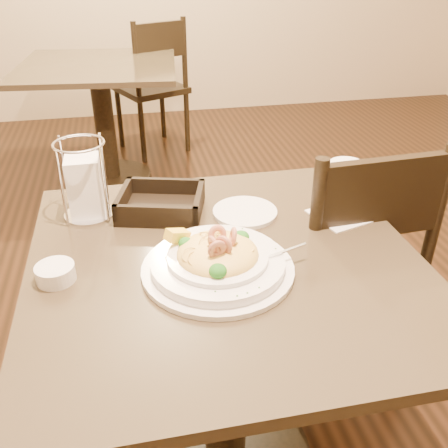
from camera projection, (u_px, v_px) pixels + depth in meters
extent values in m
cylinder|color=black|center=(226.00, 372.00, 1.34)|extent=(0.12, 0.12, 0.68)
cube|color=#4A3E29|center=(226.00, 263.00, 1.16)|extent=(0.90, 0.90, 0.03)
cylinder|color=black|center=(111.00, 177.00, 3.27)|extent=(0.52, 0.52, 0.03)
cylinder|color=black|center=(105.00, 125.00, 3.09)|extent=(0.12, 0.12, 0.68)
cube|color=#4A3E29|center=(97.00, 66.00, 2.91)|extent=(0.99, 0.99, 0.03)
cube|color=black|center=(336.00, 270.00, 1.61)|extent=(0.44, 0.44, 0.04)
cylinder|color=black|center=(351.00, 287.00, 1.92)|extent=(0.04, 0.04, 0.43)
cylinder|color=black|center=(262.00, 302.00, 1.84)|extent=(0.04, 0.04, 0.43)
cylinder|color=black|center=(403.00, 352.00, 1.62)|extent=(0.04, 0.04, 0.43)
cylinder|color=black|center=(300.00, 374.00, 1.54)|extent=(0.04, 0.04, 0.43)
cylinder|color=black|center=(435.00, 223.00, 1.38)|extent=(0.04, 0.04, 0.46)
cylinder|color=black|center=(314.00, 241.00, 1.30)|extent=(0.04, 0.04, 0.46)
cube|color=black|center=(382.00, 198.00, 1.29)|extent=(0.36, 0.05, 0.22)
cube|color=black|center=(151.00, 88.00, 3.52)|extent=(0.55, 0.55, 0.04)
cylinder|color=black|center=(163.00, 110.00, 3.85)|extent=(0.04, 0.04, 0.43)
cylinder|color=black|center=(120.00, 119.00, 3.67)|extent=(0.04, 0.04, 0.43)
cylinder|color=black|center=(187.00, 123.00, 3.60)|extent=(0.04, 0.04, 0.43)
cylinder|color=black|center=(142.00, 132.00, 3.42)|extent=(0.04, 0.04, 0.43)
cylinder|color=black|center=(184.00, 53.00, 3.36)|extent=(0.04, 0.04, 0.46)
cylinder|color=black|center=(136.00, 60.00, 3.18)|extent=(0.04, 0.04, 0.46)
cube|color=black|center=(160.00, 40.00, 3.22)|extent=(0.34, 0.17, 0.22)
cylinder|color=white|center=(218.00, 269.00, 1.11)|extent=(0.34, 0.34, 0.01)
cylinder|color=white|center=(218.00, 262.00, 1.10)|extent=(0.30, 0.30, 0.02)
cylinder|color=white|center=(218.00, 256.00, 1.09)|extent=(0.22, 0.22, 0.01)
ellipsoid|color=#E7C354|center=(218.00, 254.00, 1.09)|extent=(0.18, 0.18, 0.06)
cube|color=yellow|center=(177.00, 236.00, 1.12)|extent=(0.07, 0.05, 0.04)
cube|color=silver|center=(282.00, 252.00, 1.11)|extent=(0.12, 0.04, 0.01)
cube|color=silver|center=(252.00, 254.00, 1.09)|extent=(0.04, 0.03, 0.00)
torus|color=#E7C354|center=(209.00, 245.00, 1.07)|extent=(0.06, 0.05, 0.04)
torus|color=#E7C354|center=(216.00, 267.00, 1.03)|extent=(0.05, 0.05, 0.02)
torus|color=#E7C354|center=(230.00, 241.00, 1.08)|extent=(0.05, 0.05, 0.03)
torus|color=#E7C354|center=(191.00, 255.00, 1.05)|extent=(0.06, 0.05, 0.02)
torus|color=#E7C354|center=(215.00, 242.00, 1.07)|extent=(0.06, 0.06, 0.02)
torus|color=#E7C354|center=(211.00, 248.00, 1.08)|extent=(0.06, 0.06, 0.01)
torus|color=#E7C354|center=(246.00, 250.00, 1.08)|extent=(0.04, 0.04, 0.01)
torus|color=#E7C354|center=(228.00, 249.00, 1.07)|extent=(0.06, 0.06, 0.03)
torus|color=#E7C354|center=(219.00, 247.00, 1.08)|extent=(0.04, 0.04, 0.01)
torus|color=#E7C354|center=(215.00, 240.00, 1.09)|extent=(0.05, 0.05, 0.02)
torus|color=#E7C354|center=(210.00, 233.00, 1.11)|extent=(0.05, 0.04, 0.03)
torus|color=#E7C354|center=(212.00, 240.00, 1.08)|extent=(0.06, 0.05, 0.03)
torus|color=#E7C354|center=(216.00, 250.00, 1.08)|extent=(0.04, 0.04, 0.02)
torus|color=#E7C354|center=(222.00, 244.00, 1.09)|extent=(0.07, 0.06, 0.04)
torus|color=#E7C354|center=(218.00, 255.00, 1.06)|extent=(0.04, 0.05, 0.02)
torus|color=#E7C354|center=(201.00, 246.00, 1.10)|extent=(0.04, 0.04, 0.03)
torus|color=#E7C354|center=(197.00, 260.00, 1.04)|extent=(0.06, 0.06, 0.02)
torus|color=#E7C354|center=(221.00, 240.00, 1.10)|extent=(0.04, 0.05, 0.04)
torus|color=#E7C354|center=(193.00, 244.00, 1.11)|extent=(0.06, 0.06, 0.01)
torus|color=tan|center=(224.00, 245.00, 1.04)|extent=(0.04, 0.04, 0.04)
torus|color=tan|center=(214.00, 245.00, 1.04)|extent=(0.03, 0.05, 0.04)
torus|color=tan|center=(217.00, 235.00, 1.08)|extent=(0.04, 0.03, 0.04)
torus|color=tan|center=(233.00, 237.00, 1.07)|extent=(0.03, 0.04, 0.04)
torus|color=tan|center=(217.00, 249.00, 1.03)|extent=(0.04, 0.03, 0.04)
ellipsoid|color=#185A14|center=(241.00, 237.00, 1.13)|extent=(0.04, 0.04, 0.03)
ellipsoid|color=#185A14|center=(186.00, 243.00, 1.11)|extent=(0.03, 0.03, 0.03)
ellipsoid|color=#185A14|center=(218.00, 271.00, 1.02)|extent=(0.04, 0.04, 0.03)
cube|color=#266619|center=(215.00, 291.00, 0.99)|extent=(0.00, 0.00, 0.00)
cube|color=#266619|center=(259.00, 287.00, 1.00)|extent=(0.00, 0.00, 0.00)
cube|color=#266619|center=(237.00, 296.00, 0.98)|extent=(0.00, 0.00, 0.00)
cube|color=#266619|center=(188.00, 234.00, 1.18)|extent=(0.00, 0.00, 0.00)
cube|color=#266619|center=(183.00, 236.00, 1.17)|extent=(0.00, 0.00, 0.00)
cube|color=#266619|center=(243.00, 228.00, 1.20)|extent=(0.00, 0.00, 0.00)
cube|color=#266619|center=(276.00, 249.00, 1.13)|extent=(0.00, 0.00, 0.00)
cube|color=#266619|center=(181.00, 235.00, 1.18)|extent=(0.00, 0.00, 0.00)
cube|color=#266619|center=(235.00, 229.00, 1.20)|extent=(0.00, 0.00, 0.00)
cube|color=#266619|center=(247.00, 293.00, 0.99)|extent=(0.00, 0.00, 0.00)
cube|color=white|center=(340.00, 216.00, 1.33)|extent=(0.17, 0.17, 0.00)
cylinder|color=#F77457|center=(344.00, 190.00, 1.29)|extent=(0.09, 0.09, 0.15)
cylinder|color=white|center=(347.00, 164.00, 1.25)|extent=(0.09, 0.09, 0.01)
cube|color=black|center=(162.00, 209.00, 1.34)|extent=(0.26, 0.23, 0.02)
cube|color=black|center=(199.00, 200.00, 1.32)|extent=(0.06, 0.18, 0.04)
cube|color=black|center=(123.00, 198.00, 1.33)|extent=(0.06, 0.18, 0.04)
cube|color=black|center=(166.00, 186.00, 1.40)|extent=(0.21, 0.07, 0.04)
cube|color=black|center=(155.00, 214.00, 1.26)|extent=(0.21, 0.07, 0.04)
cylinder|color=silver|center=(89.00, 214.00, 1.33)|extent=(0.13, 0.13, 0.01)
torus|color=silver|center=(78.00, 143.00, 1.23)|extent=(0.13, 0.13, 0.01)
cube|color=white|center=(85.00, 186.00, 1.29)|extent=(0.09, 0.09, 0.16)
cylinder|color=silver|center=(62.00, 189.00, 1.23)|extent=(0.01, 0.01, 0.20)
cylinder|color=silver|center=(104.00, 185.00, 1.24)|extent=(0.01, 0.01, 0.20)
cylinder|color=silver|center=(65.00, 172.00, 1.31)|extent=(0.01, 0.01, 0.20)
cylinder|color=silver|center=(104.00, 169.00, 1.33)|extent=(0.01, 0.01, 0.20)
cylinder|color=white|center=(245.00, 212.00, 1.34)|extent=(0.19, 0.19, 0.01)
cylinder|color=white|center=(55.00, 273.00, 1.07)|extent=(0.11, 0.11, 0.04)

